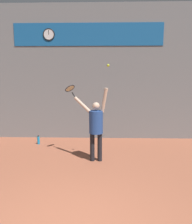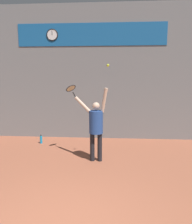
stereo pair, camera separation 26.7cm
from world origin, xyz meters
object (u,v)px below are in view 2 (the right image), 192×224
at_px(water_bottle, 41,139).
at_px(tennis_ball, 108,65).
at_px(scoreboard_clock, 52,35).
at_px(tennis_player, 96,125).
at_px(tennis_racket, 71,89).

bearing_deg(water_bottle, tennis_ball, -34.46).
bearing_deg(scoreboard_clock, tennis_player, -52.42).
bearing_deg(tennis_racket, water_bottle, 142.66).
distance_m(scoreboard_clock, water_bottle, 3.85).
bearing_deg(scoreboard_clock, water_bottle, -109.91).
bearing_deg(water_bottle, scoreboard_clock, 70.09).
distance_m(scoreboard_clock, tennis_racket, 2.81).
bearing_deg(tennis_ball, tennis_player, 153.58).
bearing_deg(tennis_player, water_bottle, 144.41).
bearing_deg(water_bottle, tennis_player, -35.59).
distance_m(tennis_player, water_bottle, 2.72).
distance_m(tennis_ball, water_bottle, 3.86).
relative_size(tennis_player, tennis_racket, 5.22).
distance_m(scoreboard_clock, tennis_player, 4.08).
distance_m(tennis_player, tennis_racket, 1.32).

